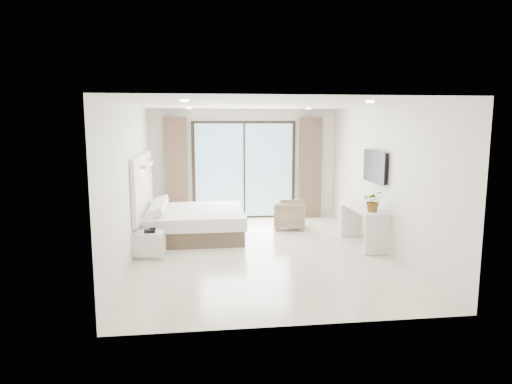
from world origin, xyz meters
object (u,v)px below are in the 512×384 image
Objects in this scene: nightstand at (149,245)px; armchair at (289,213)px; console_desk at (363,217)px; bed at (192,223)px.

nightstand is 3.46m from armchair.
console_desk is (4.06, 0.29, 0.33)m from nightstand.
console_desk is at bearing -18.02° from bed.
bed is 3.49m from console_desk.
armchair reaches higher than nightstand.
bed is at bearing 111.68° from armchair.
armchair is at bearing 126.08° from console_desk.
nightstand is 4.08m from console_desk.
console_desk is at bearing 12.11° from nightstand.
console_desk reaches higher than nightstand.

